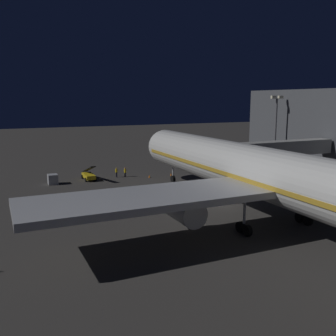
{
  "coord_description": "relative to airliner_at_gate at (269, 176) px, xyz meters",
  "views": [
    {
      "loc": [
        27.87,
        42.8,
        14.27
      ],
      "look_at": [
        3.0,
        -11.71,
        3.5
      ],
      "focal_mm": 40.97,
      "sensor_mm": 36.0,
      "label": 1
    }
  ],
  "objects": [
    {
      "name": "jet_bridge",
      "position": [
        -13.33,
        -17.84,
        0.11
      ],
      "size": [
        25.18,
        3.4,
        7.43
      ],
      "color": "#9E9E99",
      "rests_on": "ground_plane"
    },
    {
      "name": "ground_crew_marshaller_fwd",
      "position": [
        6.06,
        -33.31,
        -4.83
      ],
      "size": [
        0.4,
        0.4,
        1.76
      ],
      "color": "black",
      "rests_on": "ground_plane"
    },
    {
      "name": "ground_plane",
      "position": [
        0.0,
        -9.03,
        -5.79
      ],
      "size": [
        320.0,
        320.0,
        0.0
      ],
      "primitive_type": "plane",
      "color": "#383533"
    },
    {
      "name": "ground_crew_under_port_wing",
      "position": [
        7.64,
        -33.65,
        -4.8
      ],
      "size": [
        0.4,
        0.4,
        1.8
      ],
      "color": "black",
      "rests_on": "ground_plane"
    },
    {
      "name": "airliner_at_gate",
      "position": [
        0.0,
        0.0,
        0.0
      ],
      "size": [
        54.06,
        63.97,
        19.67
      ],
      "color": "silver",
      "rests_on": "ground_plane"
    },
    {
      "name": "traffic_cone_nose_port",
      "position": [
        -2.2,
        -30.75,
        -5.52
      ],
      "size": [
        0.36,
        0.36,
        0.55
      ],
      "primitive_type": "cone",
      "color": "orange",
      "rests_on": "ground_plane"
    },
    {
      "name": "baggage_container_near_belt",
      "position": [
        19.25,
        -32.48,
        -4.95
      ],
      "size": [
        1.58,
        1.81,
        1.69
      ],
      "primitive_type": "cube",
      "color": "#B7BABF",
      "rests_on": "ground_plane"
    },
    {
      "name": "apron_floodlight_mast",
      "position": [
        -25.5,
        -29.4,
        3.09
      ],
      "size": [
        2.9,
        0.5,
        15.0
      ],
      "color": "#59595E",
      "rests_on": "ground_plane"
    },
    {
      "name": "traffic_cone_nose_starboard",
      "position": [
        2.2,
        -30.75,
        -5.52
      ],
      "size": [
        0.36,
        0.36,
        0.55
      ],
      "primitive_type": "cone",
      "color": "orange",
      "rests_on": "ground_plane"
    },
    {
      "name": "belt_loader",
      "position": [
        12.86,
        -33.52,
        -4.95
      ],
      "size": [
        1.96,
        7.63,
        3.07
      ],
      "color": "yellow",
      "rests_on": "ground_plane"
    }
  ]
}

